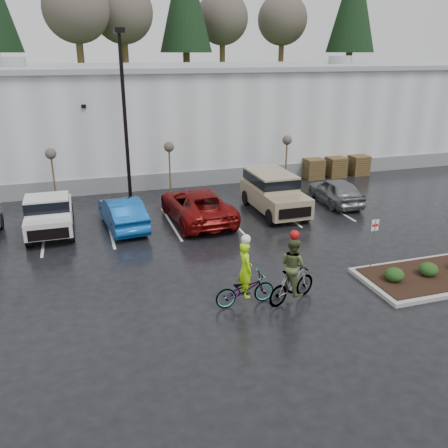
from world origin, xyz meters
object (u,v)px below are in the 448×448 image
object	(u,v)px
fire_lane_sign	(374,239)
lamppost	(124,100)
car_red	(197,205)
pickup_white	(50,211)
car_grey	(336,191)
sapling_east	(287,143)
suv_tan	(275,193)
cyclist_hivis	(245,284)
sapling_west	(51,157)
sapling_mid	(169,150)
car_blue	(122,213)
pallet_stack_a	(313,169)
pallet_stack_c	(358,165)
cyclist_olive	(292,277)
pallet_stack_b	(336,167)

from	to	relation	value
fire_lane_sign	lamppost	bearing A→B (deg)	123.46
lamppost	car_red	xyz separation A→B (m)	(2.88, -3.88, -4.87)
pickup_white	car_grey	xyz separation A→B (m)	(15.22, -0.27, -0.25)
sapling_east	car_red	size ratio (longest dim) A/B	0.54
lamppost	sapling_east	xyz separation A→B (m)	(10.00, 1.00, -2.96)
suv_tan	car_grey	world-z (taller)	suv_tan
fire_lane_sign	car_grey	distance (m)	8.96
suv_tan	cyclist_hivis	world-z (taller)	cyclist_hivis
car_red	suv_tan	distance (m)	4.28
sapling_west	lamppost	bearing A→B (deg)	-14.04
sapling_west	pickup_white	bearing A→B (deg)	-92.29
suv_tan	cyclist_hivis	bearing A→B (deg)	-118.84
sapling_mid	cyclist_hivis	bearing A→B (deg)	-90.90
fire_lane_sign	suv_tan	bearing A→B (deg)	94.65
car_blue	cyclist_hivis	world-z (taller)	cyclist_hivis
sapling_east	lamppost	bearing A→B (deg)	-174.29
pickup_white	pallet_stack_a	bearing A→B (deg)	17.35
cyclist_hivis	car_grey	bearing A→B (deg)	-46.33
pickup_white	car_grey	size ratio (longest dim) A/B	1.21
sapling_west	pickup_white	xyz separation A→B (m)	(-0.17, -4.21, -1.75)
pallet_stack_c	lamppost	bearing A→B (deg)	-172.87
suv_tan	cyclist_olive	world-z (taller)	cyclist_olive
pallet_stack_b	suv_tan	distance (m)	9.16
pallet_stack_b	car_blue	world-z (taller)	car_blue
pallet_stack_a	pallet_stack_b	world-z (taller)	same
fire_lane_sign	pickup_white	distance (m)	14.74
sapling_mid	sapling_east	world-z (taller)	same
pickup_white	fire_lane_sign	bearing A→B (deg)	-35.68
sapling_mid	car_red	bearing A→B (deg)	-85.58
cyclist_olive	sapling_mid	bearing A→B (deg)	-14.76
sapling_east	pickup_white	xyz separation A→B (m)	(-14.17, -4.21, -1.75)
sapling_mid	fire_lane_sign	bearing A→B (deg)	-67.51
lamppost	pallet_stack_c	bearing A→B (deg)	7.13
sapling_mid	pallet_stack_a	world-z (taller)	sapling_mid
cyclist_hivis	pallet_stack_b	bearing A→B (deg)	-41.80
cyclist_hivis	pallet_stack_c	bearing A→B (deg)	-45.79
cyclist_hivis	sapling_west	bearing A→B (deg)	21.91
pallet_stack_c	car_grey	size ratio (longest dim) A/B	0.31
car_red	sapling_east	bearing A→B (deg)	-148.53
cyclist_hivis	lamppost	bearing A→B (deg)	7.46
pallet_stack_a	pallet_stack_c	world-z (taller)	same
fire_lane_sign	pickup_white	bearing A→B (deg)	144.32
sapling_east	pallet_stack_a	size ratio (longest dim) A/B	2.37
pallet_stack_a	suv_tan	xyz separation A→B (m)	(-5.35, -5.85, 0.35)
pallet_stack_a	suv_tan	size ratio (longest dim) A/B	0.26
lamppost	car_red	size ratio (longest dim) A/B	1.57
lamppost	sapling_east	world-z (taller)	lamppost
sapling_west	fire_lane_sign	bearing A→B (deg)	-47.33
cyclist_hivis	fire_lane_sign	bearing A→B (deg)	-83.62
sapling_east	suv_tan	size ratio (longest dim) A/B	0.63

